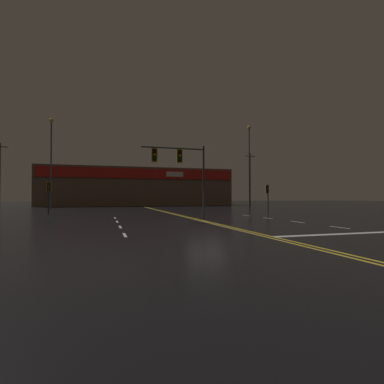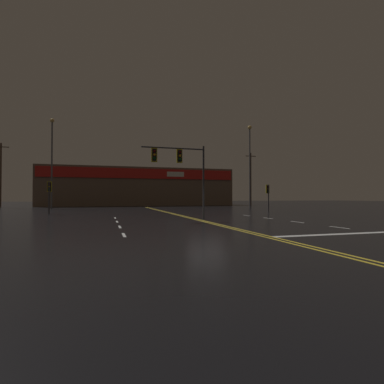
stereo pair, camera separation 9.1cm
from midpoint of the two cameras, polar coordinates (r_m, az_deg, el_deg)
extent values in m
plane|color=black|center=(19.58, 2.91, -5.70)|extent=(200.00, 200.00, 0.00)
cube|color=gold|center=(19.53, 2.49, -5.70)|extent=(0.12, 60.00, 0.01)
cube|color=gold|center=(19.63, 3.32, -5.68)|extent=(0.12, 60.00, 0.01)
cube|color=silver|center=(13.15, -12.65, -7.99)|extent=(0.12, 1.40, 0.01)
cube|color=silver|center=(16.72, -13.45, -6.48)|extent=(0.12, 1.40, 0.01)
cube|color=silver|center=(20.30, -13.97, -5.50)|extent=(0.12, 1.40, 0.01)
cube|color=silver|center=(23.89, -14.33, -4.81)|extent=(0.12, 1.40, 0.01)
cube|color=silver|center=(17.79, 26.41, -6.07)|extent=(0.12, 1.40, 0.01)
cube|color=silver|center=(20.57, 19.55, -5.41)|extent=(0.12, 1.40, 0.01)
cube|color=silver|center=(23.58, 14.40, -4.86)|extent=(0.12, 1.40, 0.01)
cube|color=silver|center=(26.73, 10.44, -4.41)|extent=(0.12, 1.40, 0.01)
cube|color=silver|center=(16.17, 32.03, -6.55)|extent=(10.72, 0.40, 0.01)
cylinder|color=#38383D|center=(21.84, 2.32, 1.80)|extent=(0.14, 0.14, 5.34)
cylinder|color=#38383D|center=(21.48, -3.47, 8.34)|extent=(4.53, 0.10, 0.10)
cube|color=black|center=(21.51, -2.29, 6.87)|extent=(0.28, 0.24, 0.84)
cube|color=gold|center=(21.51, -2.29, 6.87)|extent=(0.42, 0.08, 0.99)
sphere|color=#500705|center=(21.39, -2.19, 7.60)|extent=(0.17, 0.17, 0.17)
sphere|color=orange|center=(21.36, -2.19, 6.93)|extent=(0.17, 0.17, 0.17)
sphere|color=#084513|center=(21.32, -2.19, 6.26)|extent=(0.17, 0.17, 0.17)
cube|color=black|center=(21.15, -7.09, 7.01)|extent=(0.28, 0.24, 0.84)
cube|color=gold|center=(21.15, -7.09, 7.01)|extent=(0.42, 0.08, 0.99)
sphere|color=#500705|center=(21.03, -7.02, 7.75)|extent=(0.17, 0.17, 0.17)
sphere|color=orange|center=(20.99, -7.02, 7.07)|extent=(0.17, 0.17, 0.17)
sphere|color=#084513|center=(20.96, -7.02, 6.39)|extent=(0.17, 0.17, 0.17)
cylinder|color=#38383D|center=(31.12, -25.51, -1.03)|extent=(0.13, 0.13, 3.07)
cube|color=black|center=(31.31, -25.44, 0.92)|extent=(0.28, 0.24, 0.84)
cube|color=gold|center=(31.31, -25.44, 0.92)|extent=(0.42, 0.08, 0.99)
sphere|color=#500705|center=(31.16, -25.48, 1.39)|extent=(0.17, 0.17, 0.17)
sphere|color=orange|center=(31.15, -25.48, 0.93)|extent=(0.17, 0.17, 0.17)
sphere|color=#084513|center=(31.15, -25.49, 0.47)|extent=(0.17, 0.17, 0.17)
cylinder|color=#38383D|center=(34.88, 14.44, -1.13)|extent=(0.13, 0.13, 3.00)
cube|color=black|center=(35.05, 14.28, 0.56)|extent=(0.28, 0.24, 0.84)
cube|color=gold|center=(35.05, 14.28, 0.56)|extent=(0.42, 0.08, 0.99)
sphere|color=#500705|center=(34.92, 14.41, 0.98)|extent=(0.17, 0.17, 0.17)
sphere|color=orange|center=(34.91, 14.41, 0.56)|extent=(0.17, 0.17, 0.17)
sphere|color=#084513|center=(34.90, 14.41, 0.15)|extent=(0.17, 0.17, 0.17)
cylinder|color=#59595E|center=(44.49, 11.02, 4.46)|extent=(0.20, 0.20, 11.62)
sphere|color=#F4C666|center=(45.45, 10.99, 11.98)|extent=(0.56, 0.56, 0.56)
cylinder|color=#59595E|center=(44.99, -25.09, 4.64)|extent=(0.20, 0.20, 11.87)
sphere|color=#F4C666|center=(45.98, -25.04, 12.23)|extent=(0.56, 0.56, 0.56)
cube|color=brown|center=(59.06, -10.09, 0.90)|extent=(35.12, 10.00, 7.04)
cube|color=red|center=(54.12, -9.49, 3.49)|extent=(34.42, 0.20, 1.76)
cube|color=white|center=(55.14, -3.12, 3.40)|extent=(3.20, 0.16, 0.90)
cylinder|color=#4C3828|center=(54.74, -32.61, 2.71)|extent=(0.26, 0.26, 9.97)
cube|color=#4C3828|center=(55.19, -32.57, 7.26)|extent=(2.20, 0.12, 0.12)
cylinder|color=#4C3828|center=(59.24, 11.17, 2.41)|extent=(0.26, 0.26, 10.17)
cube|color=#4C3828|center=(59.68, 11.16, 6.72)|extent=(2.20, 0.12, 0.12)
camera|label=1|loc=(0.05, -89.89, 0.00)|focal=28.00mm
camera|label=2|loc=(0.05, 90.11, 0.00)|focal=28.00mm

